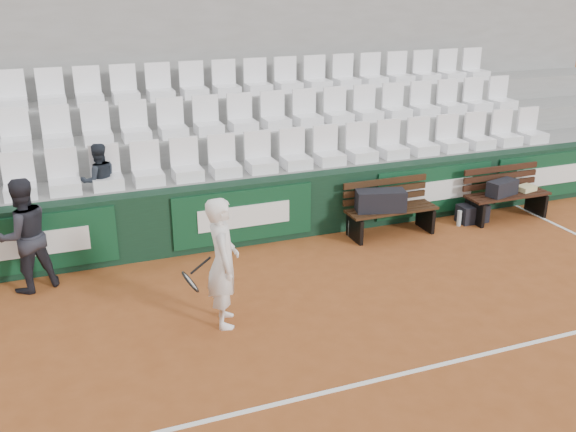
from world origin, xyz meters
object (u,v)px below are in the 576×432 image
(sports_bag_ground, at_px, (472,213))
(water_bottle_near, at_px, (350,228))
(bench_left, at_px, (391,221))
(tennis_player, at_px, (223,262))
(sports_bag_left, at_px, (380,201))
(bench_right, at_px, (506,206))
(water_bottle_far, at_px, (459,218))
(sports_bag_right, at_px, (502,188))
(spectator_c, at_px, (96,151))
(ball_kid, at_px, (24,235))

(sports_bag_ground, height_order, water_bottle_near, sports_bag_ground)
(bench_left, bearing_deg, tennis_player, -151.88)
(tennis_player, bearing_deg, sports_bag_left, 29.56)
(bench_right, xyz_separation_m, water_bottle_far, (-0.96, -0.01, -0.09))
(bench_right, relative_size, sports_bag_ground, 3.00)
(sports_bag_right, relative_size, water_bottle_far, 2.06)
(sports_bag_left, distance_m, water_bottle_near, 0.66)
(sports_bag_right, bearing_deg, bench_left, 177.59)
(bench_left, relative_size, sports_bag_left, 1.93)
(sports_bag_left, relative_size, water_bottle_near, 2.80)
(bench_right, bearing_deg, spectator_c, 170.60)
(sports_bag_left, height_order, tennis_player, tennis_player)
(sports_bag_right, relative_size, sports_bag_ground, 1.11)
(bench_right, xyz_separation_m, spectator_c, (-6.61, 1.09, 1.34))
(sports_bag_ground, xyz_separation_m, ball_kid, (-7.06, 0.04, 0.62))
(ball_kid, bearing_deg, tennis_player, 119.25)
(sports_bag_right, xyz_separation_m, water_bottle_near, (-2.72, 0.25, -0.44))
(water_bottle_near, height_order, tennis_player, tennis_player)
(bench_right, bearing_deg, tennis_player, -162.98)
(tennis_player, bearing_deg, sports_bag_ground, 19.82)
(spectator_c, bearing_deg, bench_left, 160.31)
(bench_left, relative_size, sports_bag_right, 2.71)
(tennis_player, height_order, ball_kid, tennis_player)
(water_bottle_far, distance_m, ball_kid, 6.77)
(sports_bag_ground, distance_m, ball_kid, 7.09)
(bench_right, bearing_deg, bench_left, 178.24)
(bench_right, height_order, spectator_c, spectator_c)
(sports_bag_ground, relative_size, ball_kid, 0.32)
(water_bottle_far, bearing_deg, tennis_player, -159.76)
(tennis_player, bearing_deg, sports_bag_right, 17.27)
(water_bottle_far, relative_size, ball_kid, 0.17)
(tennis_player, distance_m, spectator_c, 3.08)
(sports_bag_left, height_order, spectator_c, spectator_c)
(sports_bag_left, distance_m, water_bottle_far, 1.57)
(bench_right, distance_m, spectator_c, 6.83)
(sports_bag_ground, distance_m, tennis_player, 5.21)
(sports_bag_right, bearing_deg, bench_right, 7.35)
(tennis_player, bearing_deg, spectator_c, 111.66)
(water_bottle_near, relative_size, spectator_c, 0.25)
(water_bottle_near, relative_size, ball_kid, 0.18)
(bench_right, relative_size, sports_bag_left, 1.93)
(sports_bag_ground, xyz_separation_m, water_bottle_far, (-0.32, -0.08, -0.02))
(bench_left, relative_size, bench_right, 1.00)
(water_bottle_near, bearing_deg, ball_kid, -178.60)
(tennis_player, bearing_deg, water_bottle_near, 35.99)
(sports_bag_ground, relative_size, spectator_c, 0.44)
(sports_bag_left, xyz_separation_m, sports_bag_ground, (1.81, 0.02, -0.46))
(sports_bag_right, height_order, tennis_player, tennis_player)
(bench_left, height_order, water_bottle_near, bench_left)
(bench_right, bearing_deg, water_bottle_near, 175.39)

